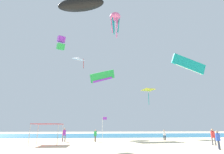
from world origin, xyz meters
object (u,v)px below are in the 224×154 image
at_px(person_rightmost, 64,134).
at_px(kite_box_purple, 61,43).
at_px(banner_flag, 103,127).
at_px(kite_parafoil_teal, 189,64).
at_px(person_leftmost, 218,138).
at_px(kite_octopus_pink, 115,18).
at_px(person_near_tent, 164,134).
at_px(kite_parafoil_green, 103,76).
at_px(canopy_tent, 48,125).
at_px(kite_inflatable_black, 80,4).
at_px(kite_diamond_yellow, 148,91).
at_px(person_central, 213,136).
at_px(kite_delta_white, 79,58).
at_px(person_far_shore, 95,134).

xyz_separation_m(person_rightmost, kite_box_purple, (-2.26, 3.07, 15.70)).
height_order(banner_flag, kite_parafoil_teal, kite_parafoil_teal).
distance_m(person_leftmost, banner_flag, 13.23).
distance_m(person_leftmost, kite_octopus_pink, 27.54).
bearing_deg(person_rightmost, person_near_tent, 152.73).
relative_size(person_near_tent, kite_parafoil_green, 0.29).
distance_m(person_rightmost, banner_flag, 6.08).
xyz_separation_m(canopy_tent, kite_inflatable_black, (3.16, -0.22, 17.49)).
height_order(canopy_tent, kite_parafoil_teal, kite_parafoil_teal).
xyz_separation_m(person_leftmost, banner_flag, (-10.63, 7.81, 1.02)).
relative_size(banner_flag, kite_diamond_yellow, 0.98).
xyz_separation_m(kite_octopus_pink, kite_box_purple, (-10.09, -0.77, -6.34)).
xyz_separation_m(person_central, kite_box_purple, (-20.24, 9.80, 15.73)).
bearing_deg(person_leftmost, person_near_tent, 30.08).
xyz_separation_m(person_central, kite_octopus_pink, (-10.15, 10.57, 22.07)).
bearing_deg(person_near_tent, kite_delta_white, 14.91).
relative_size(person_near_tent, person_far_shore, 0.95).
relative_size(person_central, kite_parafoil_green, 0.33).
xyz_separation_m(banner_flag, kite_inflatable_black, (-3.69, -1.64, 17.75)).
xyz_separation_m(kite_box_purple, kite_parafoil_teal, (20.79, -5.47, -5.49)).
relative_size(person_leftmost, kite_parafoil_teal, 0.31).
xyz_separation_m(canopy_tent, kite_parafoil_green, (7.05, 13.91, 10.32)).
bearing_deg(person_far_shore, person_near_tent, 89.51).
bearing_deg(person_central, kite_parafoil_teal, 140.97).
xyz_separation_m(kite_delta_white, kite_octopus_pink, (8.74, -16.27, 2.59)).
relative_size(person_leftmost, kite_diamond_yellow, 0.50).
bearing_deg(kite_diamond_yellow, person_leftmost, 75.94).
bearing_deg(kite_box_purple, person_near_tent, -33.53).
height_order(canopy_tent, person_near_tent, canopy_tent).
xyz_separation_m(kite_diamond_yellow, kite_parafoil_teal, (2.80, -12.82, 1.63)).
height_order(kite_delta_white, kite_parafoil_teal, kite_delta_white).
relative_size(person_far_shore, kite_parafoil_teal, 0.31).
bearing_deg(person_central, person_rightmost, -142.31).
bearing_deg(kite_delta_white, kite_parafoil_teal, 98.02).
xyz_separation_m(canopy_tent, person_far_shore, (5.83, 3.40, -1.30)).
relative_size(kite_parafoil_green, kite_inflatable_black, 0.74).
distance_m(person_rightmost, kite_box_purple, 16.16).
bearing_deg(kite_octopus_pink, kite_inflatable_black, -55.15).
bearing_deg(person_far_shore, kite_box_purple, -127.53).
distance_m(person_leftmost, person_central, 4.04).
xyz_separation_m(canopy_tent, person_leftmost, (17.48, -6.39, -1.28)).
height_order(person_near_tent, kite_parafoil_teal, kite_parafoil_teal).
bearing_deg(kite_parafoil_green, kite_parafoil_teal, 107.63).
distance_m(canopy_tent, kite_parafoil_green, 18.70).
bearing_deg(person_far_shore, kite_delta_white, -174.83).
bearing_deg(person_leftmost, kite_parafoil_green, 52.79).
bearing_deg(person_near_tent, person_central, 173.96).
bearing_deg(canopy_tent, person_central, -8.26).
bearing_deg(kite_inflatable_black, person_near_tent, 34.84).
distance_m(canopy_tent, person_far_shore, 6.88).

